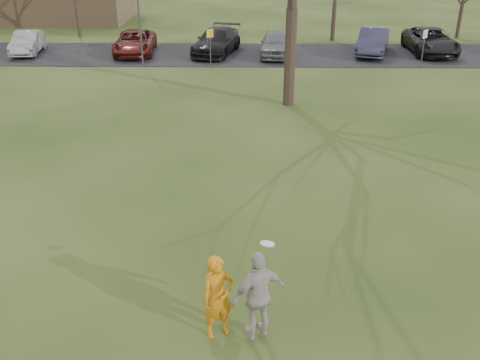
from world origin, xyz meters
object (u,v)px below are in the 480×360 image
object	(u,v)px
catching_play	(259,295)
car_1	(28,42)
player_defender	(218,297)
car_6	(431,41)
car_3	(217,41)
car_2	(135,42)
car_4	(276,43)
car_5	(373,41)

from	to	relation	value
catching_play	car_1	bearing A→B (deg)	119.18
player_defender	car_6	xyz separation A→B (m)	(11.88, 25.47, -0.11)
car_3	car_2	bearing A→B (deg)	-165.96
car_2	player_defender	bearing A→B (deg)	-79.43
car_2	car_4	distance (m)	8.75
car_2	car_3	distance (m)	5.08
car_3	car_6	world-z (taller)	car_3
car_2	car_3	bearing A→B (deg)	-3.08
car_6	catching_play	size ratio (longest dim) A/B	2.55
car_4	car_6	size ratio (longest dim) A/B	0.82
car_2	car_3	xyz separation A→B (m)	(5.07, 0.09, 0.06)
car_4	car_5	xyz separation A→B (m)	(6.03, 0.61, 0.03)
car_4	car_6	world-z (taller)	same
car_1	car_5	distance (m)	21.46
car_6	car_5	bearing A→B (deg)	-174.24
car_3	car_4	distance (m)	3.70
player_defender	car_2	distance (m)	25.85
car_6	car_1	bearing A→B (deg)	-178.39
car_2	car_5	world-z (taller)	car_5
car_1	car_5	bearing A→B (deg)	-6.80
car_3	catching_play	world-z (taller)	catching_play
player_defender	car_1	world-z (taller)	player_defender
car_6	car_4	bearing A→B (deg)	-173.98
car_1	car_6	distance (m)	25.12
car_4	catching_play	distance (m)	24.73
player_defender	car_3	distance (m)	25.14
car_4	catching_play	xyz separation A→B (m)	(-1.41, -24.69, 0.30)
car_2	catching_play	xyz separation A→B (m)	(7.32, -25.18, 0.36)
player_defender	catching_play	size ratio (longest dim) A/B	0.84
car_3	car_6	distance (m)	13.34
car_5	catching_play	size ratio (longest dim) A/B	2.23
car_4	car_3	bearing A→B (deg)	174.78
car_3	car_4	size ratio (longest dim) A/B	1.18
car_2	car_4	bearing A→B (deg)	-7.28
player_defender	car_5	world-z (taller)	player_defender
car_2	car_6	distance (m)	18.42
car_4	car_6	bearing A→B (deg)	9.35
car_1	car_4	xyz separation A→B (m)	(15.43, -0.43, 0.08)
car_2	catching_play	world-z (taller)	catching_play
car_1	car_2	distance (m)	6.70
car_5	car_4	bearing A→B (deg)	-157.40
car_2	car_6	bearing A→B (deg)	-2.64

